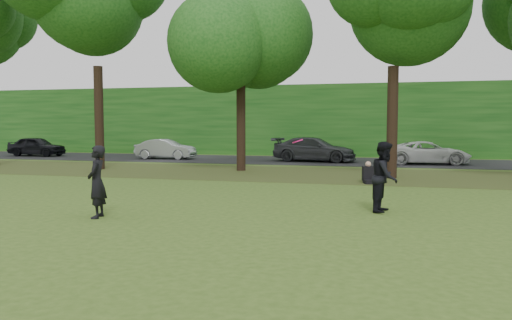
{
  "coord_description": "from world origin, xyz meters",
  "views": [
    {
      "loc": [
        3.87,
        -9.09,
        2.27
      ],
      "look_at": [
        0.45,
        3.75,
        1.3
      ],
      "focal_mm": 35.0,
      "sensor_mm": 36.0,
      "label": 1
    }
  ],
  "objects_px": {
    "player_left": "(97,182)",
    "frisbee": "(298,141)",
    "player_right": "(385,177)",
    "seated_person": "(368,175)"
  },
  "relations": [
    {
      "from": "player_right",
      "to": "frisbee",
      "type": "distance_m",
      "value": 2.5
    },
    {
      "from": "player_left",
      "to": "frisbee",
      "type": "height_order",
      "value": "frisbee"
    },
    {
      "from": "player_left",
      "to": "seated_person",
      "type": "relative_size",
      "value": 2.11
    },
    {
      "from": "frisbee",
      "to": "seated_person",
      "type": "height_order",
      "value": "frisbee"
    },
    {
      "from": "player_left",
      "to": "frisbee",
      "type": "relative_size",
      "value": 5.02
    },
    {
      "from": "player_right",
      "to": "frisbee",
      "type": "relative_size",
      "value": 5.21
    },
    {
      "from": "frisbee",
      "to": "seated_person",
      "type": "bearing_deg",
      "value": 78.52
    },
    {
      "from": "frisbee",
      "to": "player_right",
      "type": "bearing_deg",
      "value": 24.83
    },
    {
      "from": "player_left",
      "to": "player_right",
      "type": "height_order",
      "value": "player_right"
    },
    {
      "from": "player_left",
      "to": "player_right",
      "type": "bearing_deg",
      "value": 96.39
    }
  ]
}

